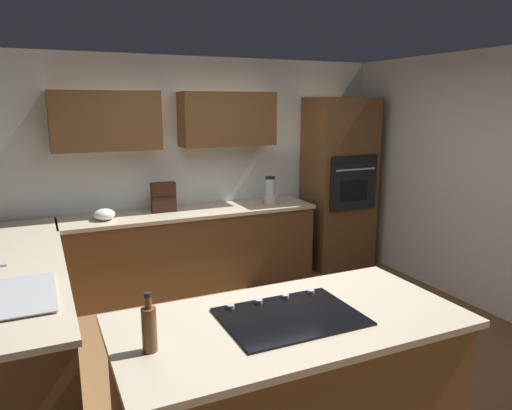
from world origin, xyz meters
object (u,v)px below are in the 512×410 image
at_px(mixing_bowl, 104,214).
at_px(oil_bottle, 149,328).
at_px(spice_rack, 163,197).
at_px(blender, 270,192).
at_px(cooktop, 290,316).
at_px(wall_oven, 339,183).
at_px(sink_unit, 14,296).

distance_m(mixing_bowl, oil_bottle, 2.86).
bearing_deg(spice_rack, blender, 174.28).
distance_m(cooktop, mixing_bowl, 2.88).
bearing_deg(wall_oven, blender, 2.36).
bearing_deg(blender, mixing_bowl, 0.00).
xyz_separation_m(cooktop, oil_bottle, (0.80, 0.04, 0.11)).
bearing_deg(wall_oven, mixing_bowl, 0.81).
bearing_deg(oil_bottle, sink_unit, -57.76).
xyz_separation_m(sink_unit, cooktop, (-1.42, 0.94, -0.01)).
bearing_deg(mixing_bowl, blender, 180.00).
height_order(wall_oven, mixing_bowl, wall_oven).
bearing_deg(blender, oil_bottle, 54.19).
xyz_separation_m(wall_oven, mixing_bowl, (2.90, 0.04, -0.12)).
relative_size(sink_unit, mixing_bowl, 3.25).
relative_size(sink_unit, spice_rack, 2.13).
xyz_separation_m(wall_oven, sink_unit, (3.68, 1.91, -0.16)).
relative_size(wall_oven, oil_bottle, 7.14).
distance_m(blender, oil_bottle, 3.52).
distance_m(wall_oven, mixing_bowl, 2.90).
bearing_deg(mixing_bowl, cooktop, 102.82).
height_order(blender, mixing_bowl, blender).
distance_m(wall_oven, spice_rack, 2.25).
xyz_separation_m(mixing_bowl, oil_bottle, (0.16, 2.85, 0.06)).
xyz_separation_m(wall_oven, oil_bottle, (3.06, 2.89, -0.05)).
relative_size(cooktop, mixing_bowl, 3.53).
bearing_deg(spice_rack, mixing_bowl, 10.90).
height_order(cooktop, blender, blender).
distance_m(wall_oven, blender, 1.00).
height_order(sink_unit, mixing_bowl, sink_unit).
bearing_deg(cooktop, wall_oven, -128.44).
bearing_deg(spice_rack, sink_unit, 54.33).
distance_m(cooktop, spice_rack, 2.94).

